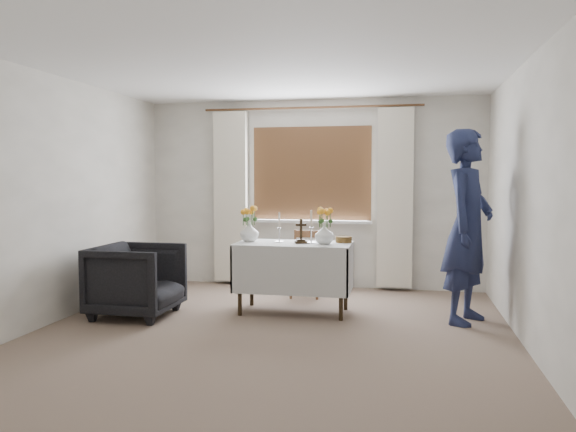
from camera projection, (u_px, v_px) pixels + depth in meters
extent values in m
plane|color=gray|center=(268.00, 337.00, 5.16)|extent=(5.00, 5.00, 0.00)
cube|color=silver|center=(294.00, 278.00, 6.08)|extent=(1.24, 0.64, 0.76)
imported|color=black|center=(137.00, 280.00, 5.93)|extent=(0.85, 0.83, 0.77)
imported|color=navy|center=(468.00, 226.00, 5.64)|extent=(0.72, 0.84, 1.95)
cube|color=silver|center=(311.00, 265.00, 7.50)|extent=(1.10, 0.10, 0.60)
imported|color=white|center=(249.00, 232.00, 6.19)|extent=(0.22, 0.22, 0.21)
imported|color=white|center=(324.00, 234.00, 5.95)|extent=(0.20, 0.20, 0.21)
cylinder|color=brown|center=(344.00, 239.00, 6.10)|extent=(0.21, 0.21, 0.07)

